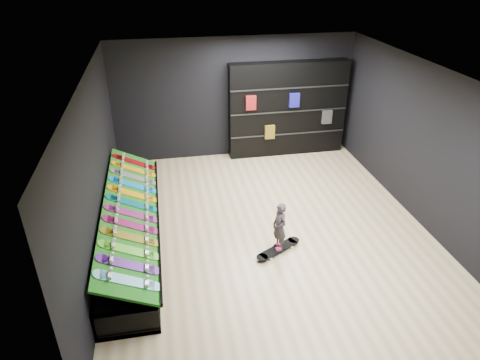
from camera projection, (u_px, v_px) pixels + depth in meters
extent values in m
cube|color=beige|center=(267.00, 228.00, 8.32)|extent=(6.00, 7.00, 0.01)
cube|color=white|center=(273.00, 74.00, 6.89)|extent=(6.00, 7.00, 0.01)
cube|color=black|center=(235.00, 98.00, 10.62)|extent=(6.00, 0.02, 3.00)
cube|color=black|center=(351.00, 296.00, 4.58)|extent=(6.00, 0.02, 3.00)
cube|color=black|center=(95.00, 173.00, 7.11)|extent=(0.02, 7.00, 3.00)
cube|color=black|center=(423.00, 145.00, 8.10)|extent=(0.02, 7.00, 3.00)
cube|color=#125A0E|center=(131.00, 210.00, 7.56)|extent=(0.92, 4.50, 0.46)
cube|color=black|center=(287.00, 109.00, 10.83)|extent=(2.99, 0.35, 2.39)
imported|color=black|center=(279.00, 235.00, 7.48)|extent=(0.20, 0.24, 0.54)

